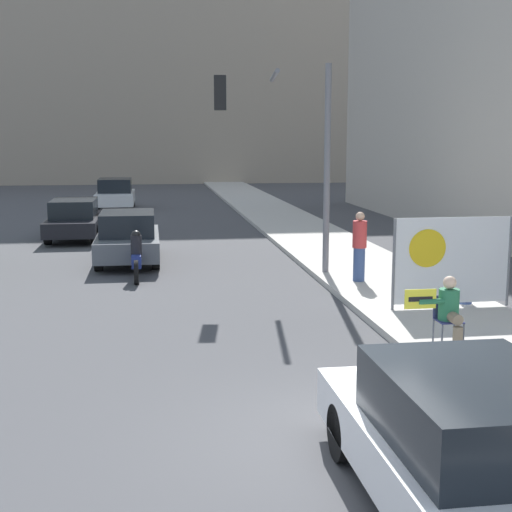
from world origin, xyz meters
TOP-DOWN VIEW (x-y plane):
  - ground_plane at (0.00, 0.00)m, footprint 160.00×160.00m
  - sidewalk_curb at (3.45, 15.00)m, footprint 3.07×90.00m
  - building_backdrop_far at (-2.00, 53.91)m, footprint 52.00×12.00m
  - seated_protester at (2.65, 3.33)m, footprint 1.00×0.77m
  - jogger_on_sidewalk at (4.27, 6.20)m, footprint 0.34×0.34m
  - pedestrian_behind at (2.75, 8.81)m, footprint 0.34×0.34m
  - protest_banner at (3.79, 5.90)m, footprint 2.51×0.06m
  - traffic_light_pole at (1.20, 10.25)m, footprint 2.91×2.68m
  - parked_car_curbside at (0.71, -1.61)m, footprint 1.88×4.22m
  - car_on_road_nearest at (-2.85, 13.06)m, footprint 1.74×4.17m
  - car_on_road_midblock at (-4.87, 18.34)m, footprint 1.74×4.59m
  - car_on_road_distant at (-3.93, 28.90)m, footprint 1.84×4.22m
  - motorcycle_on_road at (-2.57, 10.64)m, footprint 0.28×2.19m

SIDE VIEW (x-z plane):
  - ground_plane at x=0.00m, z-range 0.00..0.00m
  - sidewalk_curb at x=3.45m, z-range 0.00..0.14m
  - motorcycle_on_road at x=-2.57m, z-range -0.09..1.16m
  - car_on_road_midblock at x=-4.87m, z-range 0.00..1.41m
  - parked_car_curbside at x=0.71m, z-range 0.00..1.44m
  - car_on_road_nearest at x=-2.85m, z-range -0.01..1.47m
  - car_on_road_distant at x=-3.93m, z-range -0.01..1.52m
  - seated_protester at x=2.65m, z-range 0.17..1.34m
  - pedestrian_behind at x=2.75m, z-range 0.15..1.83m
  - jogger_on_sidewalk at x=4.27m, z-range 0.16..1.88m
  - protest_banner at x=3.79m, z-range 0.19..2.04m
  - traffic_light_pole at x=1.20m, z-range 1.07..6.30m
  - building_backdrop_far at x=-2.00m, z-range 0.00..27.03m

